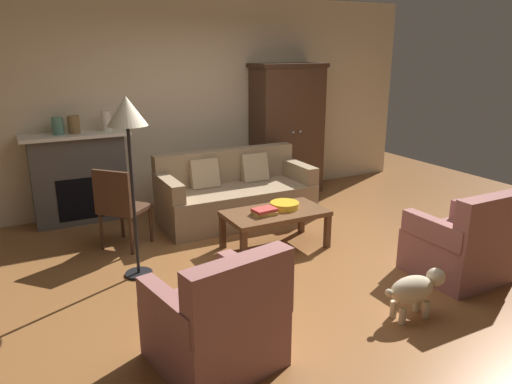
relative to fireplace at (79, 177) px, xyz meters
name	(u,v)px	position (x,y,z in m)	size (l,w,h in m)	color
ground_plane	(280,265)	(1.55, -2.30, -0.57)	(9.60, 9.60, 0.00)	brown
back_wall	(188,102)	(1.55, 0.25, 0.83)	(7.20, 0.10, 2.80)	beige
fireplace	(79,177)	(0.00, 0.00, 0.00)	(1.26, 0.48, 1.12)	#4C4947
armoire	(287,130)	(2.95, -0.08, 0.39)	(1.06, 0.57, 1.90)	#472D1E
couch	(235,195)	(1.74, -0.84, -0.25)	(1.93, 0.86, 0.86)	#937A5B
coffee_table	(275,216)	(1.73, -1.88, -0.20)	(1.10, 0.60, 0.42)	brown
fruit_bowl	(285,205)	(1.87, -1.84, -0.11)	(0.32, 0.32, 0.07)	gold
book_stack	(264,212)	(1.57, -1.92, -0.11)	(0.26, 0.19, 0.07)	gold
mantel_vase_jade	(58,126)	(-0.18, -0.02, 0.65)	(0.14, 0.14, 0.21)	slate
mantel_vase_bronze	(74,125)	(0.00, -0.02, 0.66)	(0.14, 0.14, 0.21)	olive
mantel_vase_cream	(106,121)	(0.38, -0.02, 0.67)	(0.12, 0.12, 0.25)	beige
armchair_near_left	(218,323)	(0.37, -3.47, -0.25)	(0.89, 0.89, 0.88)	#935B56
armchair_near_right	(462,246)	(2.93, -3.31, -0.25)	(0.78, 0.77, 0.88)	#935B56
side_chair_wooden	(119,204)	(0.24, -1.13, -0.06)	(0.62, 0.62, 0.90)	#472D1E
floor_lamp	(127,122)	(0.23, -1.85, 0.91)	(0.36, 0.36, 1.71)	black
dog	(415,289)	(2.02, -3.64, -0.32)	(0.57, 0.23, 0.39)	beige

